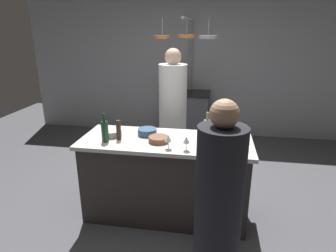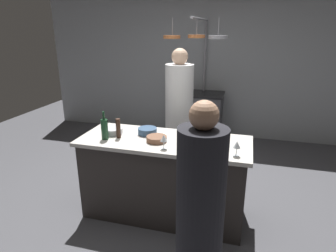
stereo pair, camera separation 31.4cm
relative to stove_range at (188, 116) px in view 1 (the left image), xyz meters
name	(u,v)px [view 1 (the left image)]	position (x,y,z in m)	size (l,w,h in m)	color
ground_plane	(166,212)	(0.00, -2.45, -0.45)	(9.00, 9.00, 0.00)	#4C4C51
back_wall	(191,67)	(0.00, 0.40, 0.85)	(6.40, 0.16, 2.60)	#9EA3A8
kitchen_island	(166,177)	(0.00, -2.45, 0.01)	(1.80, 0.72, 0.90)	#332D2B
stove_range	(188,116)	(0.00, 0.00, 0.00)	(0.80, 0.64, 0.89)	#47474C
chef	(173,119)	(-0.07, -1.48, 0.38)	(0.37, 0.37, 1.77)	white
bar_stool_right	(214,224)	(0.54, -3.07, -0.07)	(0.28, 0.28, 0.68)	#4C4C51
guest_right	(218,216)	(0.55, -3.46, 0.29)	(0.34, 0.34, 1.59)	black
overhead_pot_rack	(188,50)	(0.03, -0.57, 1.25)	(0.91, 1.41, 2.17)	gray
pepper_mill	(119,130)	(-0.48, -2.53, 0.56)	(0.05, 0.05, 0.21)	#382319
wine_bottle_white	(207,129)	(0.42, -2.34, 0.56)	(0.07, 0.07, 0.29)	gray
wine_bottle_green	(105,131)	(-0.60, -2.60, 0.57)	(0.07, 0.07, 0.30)	#193D23
wine_bottle_red	(211,136)	(0.47, -2.60, 0.58)	(0.07, 0.07, 0.32)	#143319
wine_glass_by_chef	(241,142)	(0.75, -2.68, 0.56)	(0.07, 0.07, 0.15)	silver
wine_glass_near_right_guest	(186,140)	(0.24, -2.71, 0.56)	(0.07, 0.07, 0.15)	silver
wine_glass_near_left_guest	(168,139)	(0.07, -2.70, 0.56)	(0.07, 0.07, 0.15)	silver
mixing_bowl_steel	(112,133)	(-0.59, -2.44, 0.49)	(0.21, 0.21, 0.07)	#B7B7BC
mixing_bowl_blue	(147,132)	(-0.22, -2.34, 0.49)	(0.21, 0.21, 0.07)	#334C6B
mixing_bowl_wooden	(159,139)	(-0.06, -2.53, 0.48)	(0.21, 0.21, 0.06)	brown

